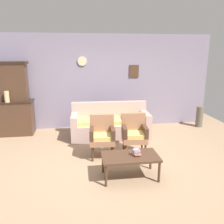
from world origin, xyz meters
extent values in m
plane|color=#997A5B|center=(0.00, 0.00, 0.00)|extent=(7.68, 7.68, 0.00)
cube|color=gray|center=(0.00, 2.63, 1.35)|extent=(6.40, 0.06, 2.70)
cube|color=#472D1E|center=(0.90, 2.58, 1.65)|extent=(0.28, 0.02, 0.36)
cylinder|color=beige|center=(-0.60, 2.58, 1.95)|extent=(0.26, 0.03, 0.26)
cube|color=#472D1E|center=(-2.54, 2.25, 0.45)|extent=(1.10, 0.52, 0.90)
cube|color=black|center=(-2.54, 2.25, 0.92)|extent=(1.16, 0.55, 0.03)
cube|color=#472D1E|center=(-2.54, 2.33, 1.41)|extent=(0.90, 0.36, 0.95)
cube|color=black|center=(-2.54, 2.33, 1.92)|extent=(0.99, 0.38, 0.08)
cylinder|color=tan|center=(-2.57, 2.07, 1.08)|extent=(0.13, 0.13, 0.30)
cube|color=tan|center=(0.06, 1.60, 0.21)|extent=(2.03, 0.86, 0.42)
cube|color=tan|center=(0.07, 1.92, 0.66)|extent=(2.01, 0.22, 0.48)
cube|color=tan|center=(0.99, 1.57, 0.54)|extent=(0.19, 0.80, 0.24)
cube|color=tan|center=(-0.86, 1.63, 0.54)|extent=(0.19, 0.80, 0.24)
cube|color=tan|center=(0.65, 1.54, 0.47)|extent=(0.55, 0.58, 0.10)
cube|color=tan|center=(0.06, 1.56, 0.47)|extent=(0.55, 0.58, 0.10)
cube|color=tan|center=(-0.53, 1.58, 0.47)|extent=(0.55, 0.58, 0.10)
cube|color=#9E6B4C|center=(-0.27, 0.46, 0.38)|extent=(0.55, 0.52, 0.12)
cube|color=tan|center=(-0.27, 0.44, 0.47)|extent=(0.47, 0.44, 0.10)
cube|color=#9E6B4C|center=(-0.25, 0.65, 0.67)|extent=(0.53, 0.14, 0.46)
cube|color=#472D1E|center=(-0.05, 0.44, 0.55)|extent=(0.11, 0.48, 0.22)
cube|color=#472D1E|center=(-0.49, 0.47, 0.55)|extent=(0.11, 0.48, 0.22)
cylinder|color=#472D1E|center=(-0.07, 0.25, 0.16)|extent=(0.04, 0.04, 0.32)
cylinder|color=#472D1E|center=(-0.49, 0.28, 0.16)|extent=(0.04, 0.04, 0.32)
cylinder|color=#472D1E|center=(-0.04, 0.63, 0.16)|extent=(0.04, 0.04, 0.32)
cylinder|color=#472D1E|center=(-0.46, 0.66, 0.16)|extent=(0.04, 0.04, 0.32)
cube|color=#9E6B4C|center=(0.43, 0.47, 0.38)|extent=(0.56, 0.52, 0.12)
cube|color=tan|center=(0.43, 0.45, 0.47)|extent=(0.48, 0.45, 0.10)
cube|color=#9E6B4C|center=(0.45, 0.67, 0.67)|extent=(0.53, 0.15, 0.46)
cube|color=#472D1E|center=(0.65, 0.45, 0.55)|extent=(0.12, 0.49, 0.22)
cube|color=#472D1E|center=(0.21, 0.49, 0.55)|extent=(0.12, 0.49, 0.22)
cylinder|color=#472D1E|center=(0.63, 0.26, 0.16)|extent=(0.04, 0.04, 0.32)
cylinder|color=#472D1E|center=(0.21, 0.30, 0.16)|extent=(0.04, 0.04, 0.32)
cylinder|color=#472D1E|center=(0.66, 0.64, 0.16)|extent=(0.04, 0.04, 0.32)
cylinder|color=#472D1E|center=(0.24, 0.68, 0.16)|extent=(0.04, 0.04, 0.32)
cube|color=#472D1E|center=(0.14, -0.44, 0.40)|extent=(1.00, 0.56, 0.04)
cylinder|color=#472D1E|center=(-0.32, -0.20, 0.19)|extent=(0.04, 0.04, 0.38)
cylinder|color=#472D1E|center=(0.60, -0.20, 0.19)|extent=(0.04, 0.04, 0.38)
cylinder|color=#472D1E|center=(-0.32, -0.68, 0.19)|extent=(0.04, 0.04, 0.38)
cylinder|color=#472D1E|center=(0.60, -0.68, 0.19)|extent=(0.04, 0.04, 0.38)
cube|color=#9880AE|center=(0.26, -0.44, 0.43)|extent=(0.14, 0.07, 0.02)
cube|color=#D77556|center=(0.25, -0.46, 0.45)|extent=(0.10, 0.11, 0.02)
cube|color=tan|center=(0.24, -0.46, 0.47)|extent=(0.10, 0.07, 0.02)
cube|color=gray|center=(0.24, -0.46, 0.49)|extent=(0.11, 0.10, 0.02)
cube|color=#A86F7D|center=(0.25, -0.45, 0.51)|extent=(0.11, 0.09, 0.02)
cube|color=gray|center=(0.24, -0.44, 0.53)|extent=(0.11, 0.08, 0.02)
cylinder|color=#60584C|center=(2.85, 2.15, 0.31)|extent=(0.21, 0.21, 0.62)
camera|label=1|loc=(-0.72, -4.11, 2.18)|focal=37.05mm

